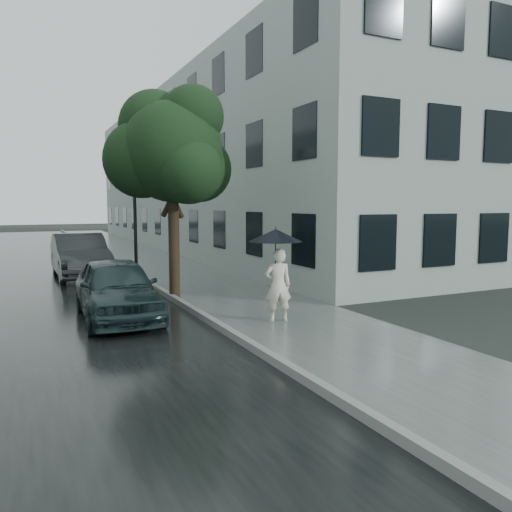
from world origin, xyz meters
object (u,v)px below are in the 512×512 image
street_tree (171,151)px  lamp_post (130,198)px  car_near (117,288)px  car_far (80,255)px  pedestrian (278,285)px

street_tree → lamp_post: 5.03m
car_near → car_far: 7.21m
lamp_post → car_far: size_ratio=1.05×
car_far → car_near: bearing=-90.7°
lamp_post → car_near: 7.28m
pedestrian → street_tree: street_tree is taller
street_tree → car_far: 6.55m
car_far → lamp_post: bearing=-15.9°
pedestrian → car_far: (-3.22, 9.06, -0.04)m
lamp_post → car_far: lamp_post is taller
car_far → pedestrian: bearing=-71.3°
street_tree → lamp_post: bearing=91.8°
street_tree → pedestrian: bearing=-70.4°
street_tree → car_far: bearing=109.6°
pedestrian → lamp_post: bearing=-67.0°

